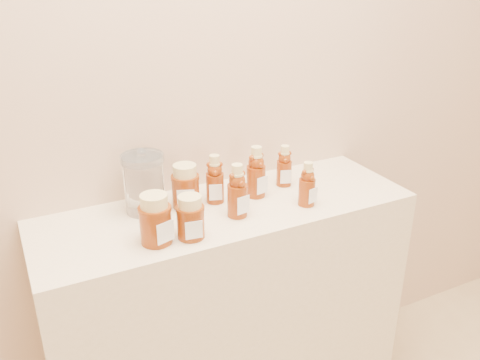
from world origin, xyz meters
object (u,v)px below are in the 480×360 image
bear_bottle_front_left (237,187)px  bear_bottle_back_left (215,176)px  glass_canister (144,181)px  display_table (229,322)px  honey_jar_left (155,219)px

bear_bottle_front_left → bear_bottle_back_left: bearing=90.4°
bear_bottle_back_left → glass_canister: size_ratio=0.90×
bear_bottle_front_left → display_table: bearing=83.1°
bear_bottle_front_left → honey_jar_left: 0.27m
display_table → bear_bottle_back_left: 0.54m
display_table → bear_bottle_back_left: (-0.02, 0.06, 0.54)m
bear_bottle_back_left → display_table: bearing=-52.1°
bear_bottle_back_left → bear_bottle_front_left: size_ratio=0.95×
display_table → honey_jar_left: 0.59m
display_table → glass_canister: size_ratio=6.00×
bear_bottle_front_left → glass_canister: glass_canister is taller
bear_bottle_front_left → honey_jar_left: size_ratio=1.32×
bear_bottle_front_left → glass_canister: (-0.24, 0.16, 0.01)m
bear_bottle_back_left → bear_bottle_front_left: 0.12m
display_table → bear_bottle_front_left: 0.55m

